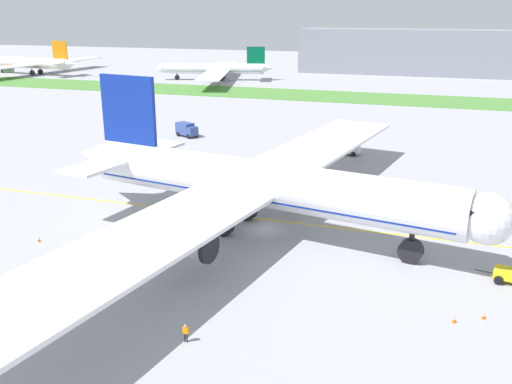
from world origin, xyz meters
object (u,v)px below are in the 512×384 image
(parked_airliner_far_centre, at_px, (216,69))
(ground_crew_wingwalker_port, at_px, (186,331))
(traffic_cone_starboard_wing, at_px, (454,319))
(service_truck_fuel_bowser, at_px, (347,147))
(traffic_cone_port_wing, at_px, (484,316))
(airliner_foreground, at_px, (256,184))
(traffic_cone_near_nose, at_px, (39,239))
(parked_airliner_far_left, at_px, (31,63))
(service_truck_baggage_loader, at_px, (187,129))

(parked_airliner_far_centre, bearing_deg, ground_crew_wingwalker_port, -68.91)
(traffic_cone_starboard_wing, xyz_separation_m, service_truck_fuel_bowser, (-18.52, 56.13, 1.12))
(traffic_cone_starboard_wing, relative_size, service_truck_fuel_bowser, 0.12)
(traffic_cone_port_wing, xyz_separation_m, service_truck_fuel_bowser, (-20.97, 54.69, 1.12))
(airliner_foreground, relative_size, traffic_cone_near_nose, 155.54)
(traffic_cone_port_wing, distance_m, traffic_cone_starboard_wing, 2.84)
(traffic_cone_near_nose, distance_m, parked_airliner_far_centre, 157.70)
(parked_airliner_far_centre, bearing_deg, parked_airliner_far_left, -175.68)
(service_truck_fuel_bowser, distance_m, parked_airliner_far_left, 173.87)
(airliner_foreground, height_order, parked_airliner_far_left, airliner_foreground)
(ground_crew_wingwalker_port, relative_size, service_truck_fuel_bowser, 0.33)
(traffic_cone_near_nose, bearing_deg, service_truck_fuel_bowser, 62.46)
(traffic_cone_port_wing, height_order, service_truck_fuel_bowser, service_truck_fuel_bowser)
(airliner_foreground, distance_m, parked_airliner_far_centre, 154.85)
(service_truck_fuel_bowser, bearing_deg, airliner_foreground, -95.89)
(airliner_foreground, relative_size, traffic_cone_starboard_wing, 155.54)
(service_truck_baggage_loader, bearing_deg, service_truck_fuel_bowser, -8.34)
(ground_crew_wingwalker_port, bearing_deg, airliner_foreground, 94.74)
(service_truck_baggage_loader, bearing_deg, ground_crew_wingwalker_port, -65.32)
(traffic_cone_port_wing, distance_m, service_truck_fuel_bowser, 58.58)
(ground_crew_wingwalker_port, distance_m, traffic_cone_port_wing, 25.86)
(traffic_cone_near_nose, bearing_deg, traffic_cone_port_wing, -2.78)
(ground_crew_wingwalker_port, height_order, traffic_cone_near_nose, ground_crew_wingwalker_port)
(airliner_foreground, distance_m, service_truck_fuel_bowser, 41.92)
(airliner_foreground, height_order, parked_airliner_far_centre, airliner_foreground)
(airliner_foreground, bearing_deg, traffic_cone_port_wing, -27.69)
(traffic_cone_near_nose, distance_m, service_truck_fuel_bowser, 59.04)
(traffic_cone_starboard_wing, height_order, service_truck_fuel_bowser, service_truck_fuel_bowser)
(service_truck_baggage_loader, bearing_deg, parked_airliner_far_left, 141.22)
(traffic_cone_near_nose, xyz_separation_m, service_truck_fuel_bowser, (27.30, 52.34, 1.12))
(service_truck_baggage_loader, distance_m, parked_airliner_far_left, 142.50)
(traffic_cone_near_nose, distance_m, parked_airliner_far_left, 188.76)
(traffic_cone_port_wing, relative_size, traffic_cone_starboard_wing, 1.00)
(ground_crew_wingwalker_port, bearing_deg, parked_airliner_far_left, 131.86)
(parked_airliner_far_left, height_order, parked_airliner_far_centre, parked_airliner_far_left)
(service_truck_fuel_bowser, height_order, parked_airliner_far_centre, parked_airliner_far_centre)
(airliner_foreground, xyz_separation_m, ground_crew_wingwalker_port, (2.04, -24.64, -5.07))
(airliner_foreground, height_order, traffic_cone_near_nose, airliner_foreground)
(traffic_cone_near_nose, relative_size, service_truck_fuel_bowser, 0.12)
(ground_crew_wingwalker_port, relative_size, parked_airliner_far_centre, 0.02)
(ground_crew_wingwalker_port, distance_m, traffic_cone_starboard_wing, 23.03)
(traffic_cone_starboard_wing, bearing_deg, traffic_cone_port_wing, 30.47)
(service_truck_baggage_loader, distance_m, parked_airliner_far_centre, 100.36)
(ground_crew_wingwalker_port, bearing_deg, traffic_cone_near_nose, 151.27)
(ground_crew_wingwalker_port, xyz_separation_m, service_truck_baggage_loader, (-32.72, 71.21, 0.60))
(traffic_cone_port_wing, bearing_deg, parked_airliner_far_left, 138.25)
(airliner_foreground, height_order, traffic_cone_starboard_wing, airliner_foreground)
(service_truck_baggage_loader, bearing_deg, traffic_cone_port_wing, -46.92)
(airliner_foreground, bearing_deg, service_truck_baggage_loader, 123.38)
(traffic_cone_port_wing, relative_size, parked_airliner_far_left, 0.01)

